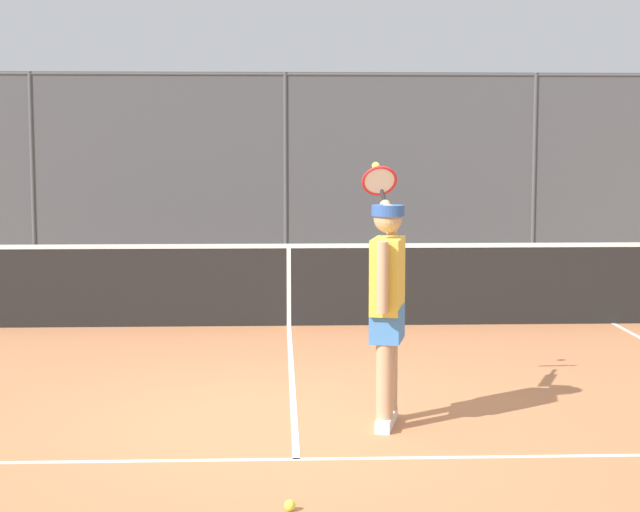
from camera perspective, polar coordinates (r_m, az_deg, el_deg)
ground_plane at (r=7.98m, az=-1.41°, el=-9.14°), size 60.00×60.00×0.00m
court_line_markings at (r=6.83m, az=-1.26°, el=-11.74°), size 7.72×9.47×0.01m
fence_backdrop at (r=17.86m, az=-1.91°, el=4.20°), size 19.58×1.37×3.29m
tennis_net at (r=12.07m, az=-1.72°, el=-1.53°), size 9.92×0.09×1.07m
tennis_player at (r=7.74m, az=3.70°, el=-2.23°), size 0.33×1.41×1.96m
tennis_ball_mid_court at (r=6.15m, az=-1.66°, el=-13.51°), size 0.07×0.07×0.07m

